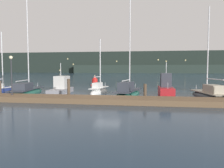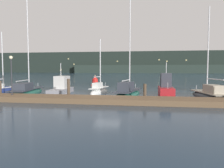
% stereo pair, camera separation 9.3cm
% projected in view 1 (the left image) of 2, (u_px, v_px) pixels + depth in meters
% --- Properties ---
extents(ground_plane, '(400.00, 400.00, 0.00)m').
position_uv_depth(ground_plane, '(107.00, 98.00, 21.17)').
color(ground_plane, '#1E3347').
extents(dock, '(44.28, 2.80, 0.45)m').
position_uv_depth(dock, '(102.00, 100.00, 18.78)').
color(dock, brown).
rests_on(dock, ground).
extents(mooring_pile_1, '(0.28, 0.28, 1.65)m').
position_uv_depth(mooring_pile_1, '(0.00, 89.00, 22.03)').
color(mooring_pile_1, '#4C3D2D').
rests_on(mooring_pile_1, ground).
extents(mooring_pile_2, '(0.28, 0.28, 1.92)m').
position_uv_depth(mooring_pile_2, '(69.00, 89.00, 20.91)').
color(mooring_pile_2, '#4C3D2D').
rests_on(mooring_pile_2, ground).
extents(mooring_pile_3, '(0.28, 0.28, 1.51)m').
position_uv_depth(mooring_pile_3, '(145.00, 92.00, 19.81)').
color(mooring_pile_3, '#4C3D2D').
rests_on(mooring_pile_3, ground).
extents(sailboat_berth_2, '(2.28, 5.94, 8.08)m').
position_uv_depth(sailboat_berth_2, '(0.00, 92.00, 26.58)').
color(sailboat_berth_2, navy).
rests_on(sailboat_berth_2, ground).
extents(sailboat_berth_3, '(3.37, 8.20, 12.53)m').
position_uv_depth(sailboat_berth_3, '(27.00, 93.00, 25.15)').
color(sailboat_berth_3, '#195647').
rests_on(sailboat_berth_3, ground).
extents(motorboat_berth_4, '(2.33, 5.67, 4.01)m').
position_uv_depth(motorboat_berth_4, '(61.00, 90.00, 25.63)').
color(motorboat_berth_4, gray).
rests_on(motorboat_berth_4, ground).
extents(sailboat_berth_5, '(1.89, 5.13, 7.12)m').
position_uv_depth(sailboat_berth_5, '(99.00, 92.00, 25.74)').
color(sailboat_berth_5, white).
rests_on(sailboat_berth_5, ground).
extents(sailboat_berth_6, '(3.23, 7.67, 11.35)m').
position_uv_depth(sailboat_berth_6, '(128.00, 94.00, 23.45)').
color(sailboat_berth_6, '#195647').
rests_on(sailboat_berth_6, ground).
extents(motorboat_berth_7, '(1.62, 4.59, 4.22)m').
position_uv_depth(motorboat_berth_7, '(166.00, 91.00, 23.73)').
color(motorboat_berth_7, red).
rests_on(motorboat_berth_7, ground).
extents(sailboat_berth_8, '(3.27, 7.08, 9.76)m').
position_uv_depth(sailboat_berth_8, '(210.00, 96.00, 22.00)').
color(sailboat_berth_8, '#2D3338').
rests_on(sailboat_berth_8, ground).
extents(channel_buoy, '(1.42, 1.42, 1.81)m').
position_uv_depth(channel_buoy, '(95.00, 82.00, 37.30)').
color(channel_buoy, red).
rests_on(channel_buoy, ground).
extents(dock_lamppost, '(0.32, 0.32, 3.63)m').
position_uv_depth(dock_lamppost, '(11.00, 68.00, 20.17)').
color(dock_lamppost, '#2D2D33').
rests_on(dock_lamppost, dock).
extents(hillside_backdrop, '(240.00, 23.00, 14.76)m').
position_uv_depth(hillside_backdrop, '(145.00, 63.00, 154.24)').
color(hillside_backdrop, '#1E2823').
rests_on(hillside_backdrop, ground).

